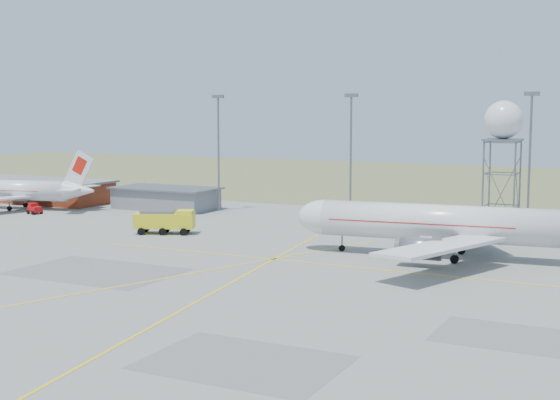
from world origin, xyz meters
The scene contains 12 objects.
ground centered at (0.00, 0.00, 0.00)m, with size 400.00×400.00×0.00m, color gray.
grass_strip centered at (0.00, 140.00, 0.01)m, with size 400.00×120.00×0.03m, color #546035.
building_orange centered at (-75.00, 62.00, 2.17)m, with size 33.00×12.00×4.30m.
building_grey centered at (-45.00, 64.00, 1.97)m, with size 19.00×10.00×3.90m.
mast_a centered at (-35.00, 66.00, 12.07)m, with size 2.20×0.50×20.50m.
mast_b centered at (-10.00, 66.00, 12.07)m, with size 2.20×0.50×20.50m.
mast_c centered at (18.00, 66.00, 12.07)m, with size 2.20×0.50×20.50m.
airliner_main centered at (12.51, 40.39, 4.13)m, with size 39.62×38.33×13.49m.
airliner_far centered at (-70.26, 51.56, 3.33)m, with size 31.75×30.36×10.86m.
radar_tower centered at (15.57, 58.25, 10.75)m, with size 5.29×5.29×19.16m.
fire_truck centered at (-28.52, 40.49, 1.66)m, with size 9.08×6.06×3.46m.
baggage_tug centered at (-61.29, 48.10, 0.70)m, with size 2.72×2.44×1.85m.
Camera 1 is at (36.48, -51.87, 17.92)m, focal length 50.00 mm.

